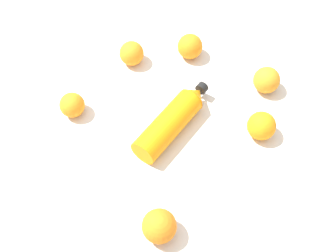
{
  "coord_description": "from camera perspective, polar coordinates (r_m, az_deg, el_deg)",
  "views": [
    {
      "loc": [
        -0.59,
        -0.22,
        0.97
      ],
      "look_at": [
        -0.01,
        -0.0,
        0.04
      ],
      "focal_mm": 47.8,
      "sensor_mm": 36.0,
      "label": 1
    }
  ],
  "objects": [
    {
      "name": "ground_plane",
      "position": [
        1.16,
        0.06,
        -0.61
      ],
      "size": [
        2.4,
        2.4,
        0.0
      ],
      "primitive_type": "plane",
      "color": "silver"
    },
    {
      "name": "orange_2",
      "position": [
        1.15,
        11.83,
        0.02
      ],
      "size": [
        0.07,
        0.07,
        0.07
      ],
      "primitive_type": "sphere",
      "color": "orange",
      "rests_on": "ground_plane"
    },
    {
      "name": "orange_3",
      "position": [
        1.0,
        -1.12,
        -12.65
      ],
      "size": [
        0.08,
        0.08,
        0.08
      ],
      "primitive_type": "sphere",
      "color": "orange",
      "rests_on": "ground_plane"
    },
    {
      "name": "orange_4",
      "position": [
        1.3,
        2.83,
        10.1
      ],
      "size": [
        0.07,
        0.07,
        0.07
      ],
      "primitive_type": "sphere",
      "color": "orange",
      "rests_on": "ground_plane"
    },
    {
      "name": "orange_0",
      "position": [
        1.19,
        -12.12,
        2.63
      ],
      "size": [
        0.07,
        0.07,
        0.07
      ],
      "primitive_type": "sphere",
      "color": "orange",
      "rests_on": "ground_plane"
    },
    {
      "name": "water_bottle",
      "position": [
        1.14,
        0.64,
        0.71
      ],
      "size": [
        0.27,
        0.14,
        0.07
      ],
      "rotation": [
        0.0,
        0.0,
        5.99
      ],
      "color": "orange",
      "rests_on": "ground_plane"
    },
    {
      "name": "orange_1",
      "position": [
        1.28,
        -4.66,
        9.22
      ],
      "size": [
        0.07,
        0.07,
        0.07
      ],
      "primitive_type": "sphere",
      "color": "orange",
      "rests_on": "ground_plane"
    },
    {
      "name": "orange_5",
      "position": [
        1.24,
        12.46,
        5.74
      ],
      "size": [
        0.07,
        0.07,
        0.07
      ],
      "primitive_type": "sphere",
      "color": "orange",
      "rests_on": "ground_plane"
    }
  ]
}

